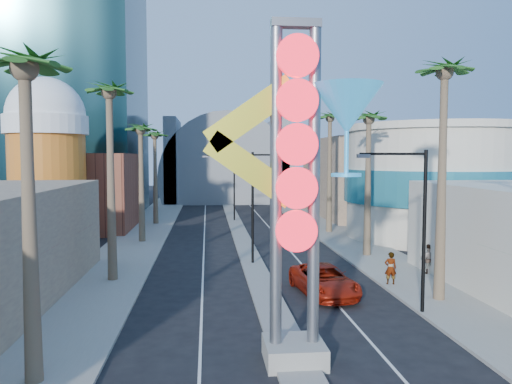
{
  "coord_description": "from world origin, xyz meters",
  "views": [
    {
      "loc": [
        -3.18,
        -14.87,
        7.66
      ],
      "look_at": [
        0.1,
        18.62,
        5.28
      ],
      "focal_mm": 35.0,
      "sensor_mm": 36.0,
      "label": 1
    }
  ],
  "objects_px": {
    "red_pickup": "(324,280)",
    "pedestrian_b": "(428,259)",
    "neon_sign": "(317,167)",
    "pedestrian_a": "(391,268)"
  },
  "relations": [
    {
      "from": "red_pickup",
      "to": "pedestrian_b",
      "type": "xyz_separation_m",
      "value": [
        7.72,
        3.7,
        0.29
      ]
    },
    {
      "from": "neon_sign",
      "to": "red_pickup",
      "type": "height_order",
      "value": "neon_sign"
    },
    {
      "from": "pedestrian_a",
      "to": "pedestrian_b",
      "type": "xyz_separation_m",
      "value": [
        3.41,
        2.39,
        -0.01
      ]
    },
    {
      "from": "neon_sign",
      "to": "red_pickup",
      "type": "relative_size",
      "value": 2.15
    },
    {
      "from": "neon_sign",
      "to": "pedestrian_a",
      "type": "height_order",
      "value": "neon_sign"
    },
    {
      "from": "red_pickup",
      "to": "pedestrian_a",
      "type": "xyz_separation_m",
      "value": [
        4.31,
        1.3,
        0.3
      ]
    },
    {
      "from": "neon_sign",
      "to": "pedestrian_a",
      "type": "distance_m",
      "value": 13.73
    },
    {
      "from": "pedestrian_a",
      "to": "red_pickup",
      "type": "bearing_deg",
      "value": 23.11
    },
    {
      "from": "red_pickup",
      "to": "pedestrian_a",
      "type": "bearing_deg",
      "value": 10.67
    },
    {
      "from": "neon_sign",
      "to": "pedestrian_b",
      "type": "xyz_separation_m",
      "value": [
        10.15,
        12.63,
        -6.2
      ]
    }
  ]
}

